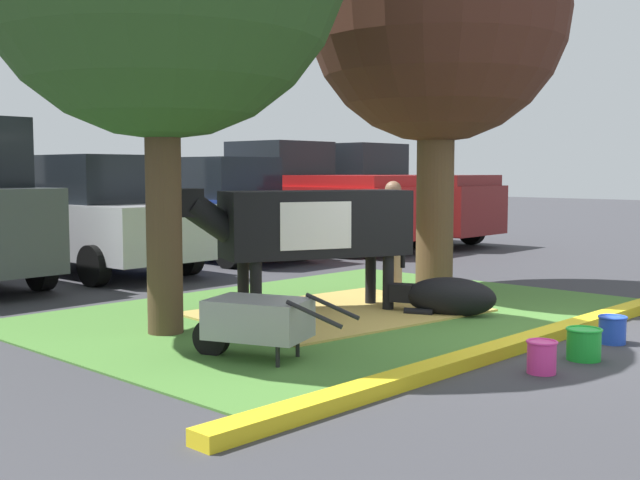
# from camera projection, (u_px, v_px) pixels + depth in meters

# --- Properties ---
(ground_plane) EXTENTS (80.00, 80.00, 0.00)m
(ground_plane) POSITION_uv_depth(u_px,v_px,m) (505.00, 335.00, 8.61)
(ground_plane) COLOR #38383D
(grass_island) EXTENTS (7.21, 5.09, 0.02)m
(grass_island) POSITION_uv_depth(u_px,v_px,m) (335.00, 312.00, 9.93)
(grass_island) COLOR #477A33
(grass_island) RESTS_ON ground
(curb_yellow) EXTENTS (8.41, 0.24, 0.12)m
(curb_yellow) POSITION_uv_depth(u_px,v_px,m) (531.00, 340.00, 8.07)
(curb_yellow) COLOR yellow
(curb_yellow) RESTS_ON ground
(hay_bedding) EXTENTS (3.44, 2.73, 0.04)m
(hay_bedding) POSITION_uv_depth(u_px,v_px,m) (338.00, 312.00, 9.84)
(hay_bedding) COLOR tan
(hay_bedding) RESTS_ON ground
(shade_tree_right) EXTENTS (3.68, 3.68, 5.84)m
(shade_tree_right) POSITION_uv_depth(u_px,v_px,m) (437.00, 14.00, 11.25)
(shade_tree_right) COLOR brown
(shade_tree_right) RESTS_ON ground
(cow_holstein) EXTENTS (2.99, 1.64, 1.56)m
(cow_holstein) POSITION_uv_depth(u_px,v_px,m) (308.00, 225.00, 9.72)
(cow_holstein) COLOR black
(cow_holstein) RESTS_ON ground
(calf_lying) EXTENTS (0.88, 1.32, 0.48)m
(calf_lying) POSITION_uv_depth(u_px,v_px,m) (448.00, 297.00, 9.68)
(calf_lying) COLOR black
(calf_lying) RESTS_ON ground
(person_handler) EXTENTS (0.34, 0.51, 1.62)m
(person_handler) POSITION_uv_depth(u_px,v_px,m) (393.00, 236.00, 10.88)
(person_handler) COLOR #9E7F5B
(person_handler) RESTS_ON ground
(wheelbarrow) EXTENTS (1.00, 1.59, 0.63)m
(wheelbarrow) POSITION_uv_depth(u_px,v_px,m) (256.00, 320.00, 7.41)
(wheelbarrow) COLOR gray
(wheelbarrow) RESTS_ON ground
(bucket_pink) EXTENTS (0.28, 0.28, 0.29)m
(bucket_pink) POSITION_uv_depth(u_px,v_px,m) (542.00, 356.00, 6.98)
(bucket_pink) COLOR #EA3893
(bucket_pink) RESTS_ON ground
(bucket_green) EXTENTS (0.34, 0.34, 0.30)m
(bucket_green) POSITION_uv_depth(u_px,v_px,m) (584.00, 343.00, 7.47)
(bucket_green) COLOR green
(bucket_green) RESTS_ON ground
(bucket_blue) EXTENTS (0.29, 0.29, 0.28)m
(bucket_blue) POSITION_uv_depth(u_px,v_px,m) (612.00, 329.00, 8.18)
(bucket_blue) COLOR blue
(bucket_blue) RESTS_ON ground
(sedan_silver) EXTENTS (2.12, 4.45, 2.02)m
(sedan_silver) POSITION_uv_depth(u_px,v_px,m) (93.00, 216.00, 13.73)
(sedan_silver) COLOR silver
(sedan_silver) RESTS_ON ground
(sedan_blue) EXTENTS (2.12, 4.45, 2.02)m
(sedan_blue) POSITION_uv_depth(u_px,v_px,m) (215.00, 210.00, 15.98)
(sedan_blue) COLOR navy
(sedan_blue) RESTS_ON ground
(pickup_truck_black) EXTENTS (2.34, 5.46, 2.42)m
(pickup_truck_black) POSITION_uv_depth(u_px,v_px,m) (307.00, 199.00, 17.98)
(pickup_truck_black) COLOR red
(pickup_truck_black) RESTS_ON ground
(pickup_truck_maroon) EXTENTS (2.34, 5.46, 2.42)m
(pickup_truck_maroon) POSITION_uv_depth(u_px,v_px,m) (385.00, 197.00, 19.52)
(pickup_truck_maroon) COLOR maroon
(pickup_truck_maroon) RESTS_ON ground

